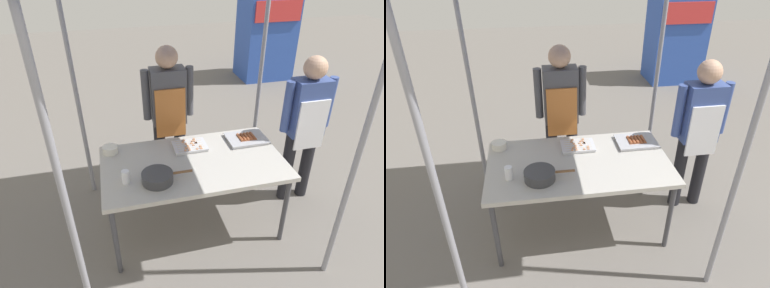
{
  "view_description": "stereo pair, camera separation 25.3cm",
  "coord_description": "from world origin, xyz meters",
  "views": [
    {
      "loc": [
        -0.62,
        -2.37,
        2.42
      ],
      "look_at": [
        0.0,
        0.05,
        0.9
      ],
      "focal_mm": 31.44,
      "sensor_mm": 36.0,
      "label": 1
    },
    {
      "loc": [
        -0.37,
        -2.42,
        2.42
      ],
      "look_at": [
        0.0,
        0.05,
        0.9
      ],
      "focal_mm": 31.44,
      "sensor_mm": 36.0,
      "label": 2
    }
  ],
  "objects": [
    {
      "name": "ground_plane",
      "position": [
        0.0,
        0.0,
        0.0
      ],
      "size": [
        18.0,
        18.0,
        0.0
      ],
      "primitive_type": "plane",
      "color": "#66605B"
    },
    {
      "name": "stall_table",
      "position": [
        0.0,
        0.0,
        0.7
      ],
      "size": [
        1.6,
        0.9,
        0.75
      ],
      "color": "#B7B2A8",
      "rests_on": "ground"
    },
    {
      "name": "tray_grilled_sausages",
      "position": [
        0.59,
        0.23,
        0.77
      ],
      "size": [
        0.38,
        0.29,
        0.05
      ],
      "color": "#ADADB2",
      "rests_on": "stall_table"
    },
    {
      "name": "tray_meat_skewers",
      "position": [
        0.03,
        0.23,
        0.77
      ],
      "size": [
        0.31,
        0.23,
        0.04
      ],
      "color": "silver",
      "rests_on": "stall_table"
    },
    {
      "name": "cooking_wok",
      "position": [
        -0.35,
        -0.21,
        0.8
      ],
      "size": [
        0.41,
        0.25,
        0.08
      ],
      "color": "#38383A",
      "rests_on": "stall_table"
    },
    {
      "name": "condiment_bowl",
      "position": [
        -0.7,
        0.32,
        0.78
      ],
      "size": [
        0.13,
        0.13,
        0.07
      ],
      "primitive_type": "cylinder",
      "color": "silver",
      "rests_on": "stall_table"
    },
    {
      "name": "drink_cup_near_edge",
      "position": [
        -0.6,
        -0.16,
        0.81
      ],
      "size": [
        0.06,
        0.06,
        0.11
      ],
      "primitive_type": "cylinder",
      "color": "white",
      "rests_on": "stall_table"
    },
    {
      "name": "vendor_woman",
      "position": [
        -0.08,
        0.7,
        0.94
      ],
      "size": [
        0.52,
        0.23,
        1.59
      ],
      "rotation": [
        0.0,
        0.0,
        3.14
      ],
      "color": "black",
      "rests_on": "ground"
    },
    {
      "name": "customer_nearby",
      "position": [
        1.16,
        0.16,
        0.92
      ],
      "size": [
        0.52,
        0.23,
        1.56
      ],
      "color": "black",
      "rests_on": "ground"
    },
    {
      "name": "neighbor_stall_left",
      "position": [
        2.44,
        3.77,
        0.84
      ],
      "size": [
        0.99,
        0.8,
        1.67
      ],
      "color": "#2D51B2",
      "rests_on": "ground"
    }
  ]
}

